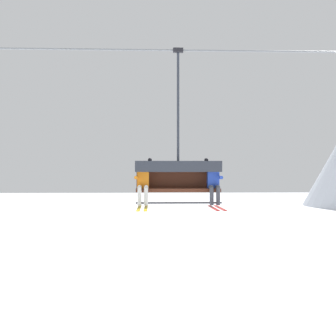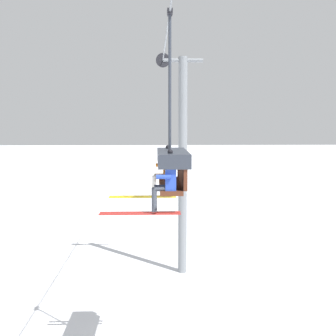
# 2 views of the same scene
# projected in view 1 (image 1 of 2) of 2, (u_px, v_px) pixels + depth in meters

# --- Properties ---
(lift_cable) EXTENTS (17.01, 0.05, 0.05)m
(lift_cable) POSITION_uv_depth(u_px,v_px,m) (182.00, 50.00, 11.64)
(lift_cable) COLOR slate
(chairlift_chair) EXTENTS (2.36, 0.74, 4.28)m
(chairlift_chair) POSITION_uv_depth(u_px,v_px,m) (178.00, 170.00, 11.67)
(chairlift_chair) COLOR #512819
(skier_orange) EXTENTS (0.48, 1.70, 1.34)m
(skier_orange) POSITION_uv_depth(u_px,v_px,m) (143.00, 182.00, 11.42)
(skier_orange) COLOR orange
(skier_blue) EXTENTS (0.48, 1.70, 1.34)m
(skier_blue) POSITION_uv_depth(u_px,v_px,m) (214.00, 182.00, 11.49)
(skier_blue) COLOR #2847B7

